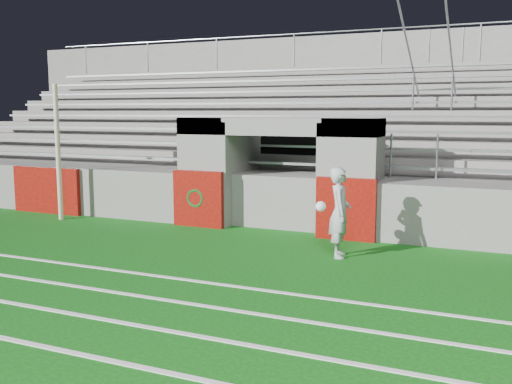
% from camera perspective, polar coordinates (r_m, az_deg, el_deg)
% --- Properties ---
extents(ground, '(90.00, 90.00, 0.00)m').
position_cam_1_polar(ground, '(10.44, -4.99, -7.20)').
color(ground, '#0D5310').
rests_on(ground, ground).
extents(field_post, '(0.12, 0.12, 3.42)m').
position_cam_1_polar(field_post, '(15.27, -19.18, 3.74)').
color(field_post, beige).
rests_on(field_post, ground).
extents(stadium_structure, '(26.00, 8.48, 5.42)m').
position_cam_1_polar(stadium_structure, '(17.53, 7.48, 3.89)').
color(stadium_structure, slate).
rests_on(stadium_structure, ground).
extents(goalkeeper_with_ball, '(0.71, 0.71, 1.72)m').
position_cam_1_polar(goalkeeper_with_ball, '(10.86, 8.35, -2.01)').
color(goalkeeper_with_ball, '#A6AAB0').
rests_on(goalkeeper_with_ball, ground).
extents(hose_coil, '(0.48, 0.14, 0.53)m').
position_cam_1_polar(hose_coil, '(13.68, -6.03, -0.49)').
color(hose_coil, '#0B3815').
rests_on(hose_coil, ground).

